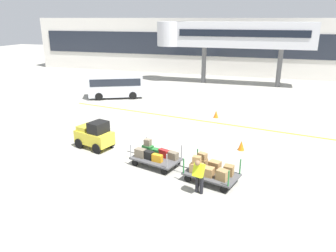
{
  "coord_description": "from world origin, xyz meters",
  "views": [
    {
      "loc": [
        5.97,
        -15.39,
        6.92
      ],
      "look_at": [
        1.01,
        0.72,
        1.21
      ],
      "focal_mm": 34.18,
      "sensor_mm": 36.0,
      "label": 1
    }
  ],
  "objects_px": {
    "safety_cone_far": "(241,145)",
    "baggage_cart_lead": "(155,155)",
    "baggage_cart_middle": "(211,170)",
    "shuttle_van": "(116,84)",
    "baggage_handler": "(199,175)",
    "safety_cone_near": "(216,114)",
    "baggage_tug": "(95,135)"
  },
  "relations": [
    {
      "from": "safety_cone_near",
      "to": "baggage_cart_middle",
      "type": "bearing_deg",
      "value": -82.51
    },
    {
      "from": "baggage_cart_lead",
      "to": "safety_cone_near",
      "type": "distance_m",
      "value": 8.93
    },
    {
      "from": "baggage_tug",
      "to": "baggage_cart_lead",
      "type": "bearing_deg",
      "value": -15.33
    },
    {
      "from": "baggage_cart_middle",
      "to": "safety_cone_near",
      "type": "distance_m",
      "value": 9.75
    },
    {
      "from": "safety_cone_near",
      "to": "safety_cone_far",
      "type": "xyz_separation_m",
      "value": [
        2.28,
        -5.64,
        0.0
      ]
    },
    {
      "from": "baggage_cart_lead",
      "to": "safety_cone_near",
      "type": "height_order",
      "value": "baggage_cart_lead"
    },
    {
      "from": "baggage_cart_lead",
      "to": "baggage_cart_middle",
      "type": "xyz_separation_m",
      "value": [
        2.93,
        -0.89,
        0.04
      ]
    },
    {
      "from": "baggage_handler",
      "to": "shuttle_van",
      "type": "height_order",
      "value": "shuttle_van"
    },
    {
      "from": "baggage_cart_lead",
      "to": "baggage_handler",
      "type": "distance_m",
      "value": 3.38
    },
    {
      "from": "baggage_cart_middle",
      "to": "baggage_handler",
      "type": "bearing_deg",
      "value": -103.61
    },
    {
      "from": "baggage_cart_middle",
      "to": "shuttle_van",
      "type": "bearing_deg",
      "value": 129.77
    },
    {
      "from": "safety_cone_near",
      "to": "shuttle_van",
      "type": "bearing_deg",
      "value": 159.91
    },
    {
      "from": "baggage_handler",
      "to": "safety_cone_far",
      "type": "bearing_deg",
      "value": 75.97
    },
    {
      "from": "baggage_tug",
      "to": "baggage_cart_lead",
      "type": "relative_size",
      "value": 0.75
    },
    {
      "from": "baggage_cart_lead",
      "to": "safety_cone_far",
      "type": "bearing_deg",
      "value": 38.45
    },
    {
      "from": "safety_cone_near",
      "to": "baggage_handler",
      "type": "bearing_deg",
      "value": -84.84
    },
    {
      "from": "shuttle_van",
      "to": "safety_cone_near",
      "type": "relative_size",
      "value": 9.37
    },
    {
      "from": "safety_cone_far",
      "to": "baggage_cart_lead",
      "type": "bearing_deg",
      "value": -141.55
    },
    {
      "from": "baggage_cart_lead",
      "to": "baggage_cart_middle",
      "type": "distance_m",
      "value": 3.06
    },
    {
      "from": "baggage_tug",
      "to": "baggage_cart_middle",
      "type": "distance_m",
      "value": 7.12
    },
    {
      "from": "baggage_cart_lead",
      "to": "baggage_cart_middle",
      "type": "bearing_deg",
      "value": -16.87
    },
    {
      "from": "baggage_cart_middle",
      "to": "baggage_handler",
      "type": "distance_m",
      "value": 1.27
    },
    {
      "from": "baggage_tug",
      "to": "safety_cone_far",
      "type": "height_order",
      "value": "baggage_tug"
    },
    {
      "from": "baggage_cart_lead",
      "to": "shuttle_van",
      "type": "bearing_deg",
      "value": 123.2
    },
    {
      "from": "baggage_cart_lead",
      "to": "safety_cone_far",
      "type": "xyz_separation_m",
      "value": [
        3.94,
        3.13,
        -0.23
      ]
    },
    {
      "from": "baggage_cart_lead",
      "to": "baggage_handler",
      "type": "height_order",
      "value": "baggage_handler"
    },
    {
      "from": "baggage_cart_middle",
      "to": "shuttle_van",
      "type": "xyz_separation_m",
      "value": [
        -11.0,
        13.22,
        0.69
      ]
    },
    {
      "from": "baggage_tug",
      "to": "safety_cone_far",
      "type": "xyz_separation_m",
      "value": [
        7.85,
        2.06,
        -0.48
      ]
    },
    {
      "from": "baggage_cart_middle",
      "to": "safety_cone_near",
      "type": "height_order",
      "value": "baggage_cart_middle"
    },
    {
      "from": "safety_cone_far",
      "to": "shuttle_van",
      "type": "bearing_deg",
      "value": 142.56
    },
    {
      "from": "baggage_handler",
      "to": "shuttle_van",
      "type": "xyz_separation_m",
      "value": [
        -10.71,
        14.41,
        0.37
      ]
    },
    {
      "from": "baggage_handler",
      "to": "baggage_tug",
      "type": "bearing_deg",
      "value": 154.29
    }
  ]
}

